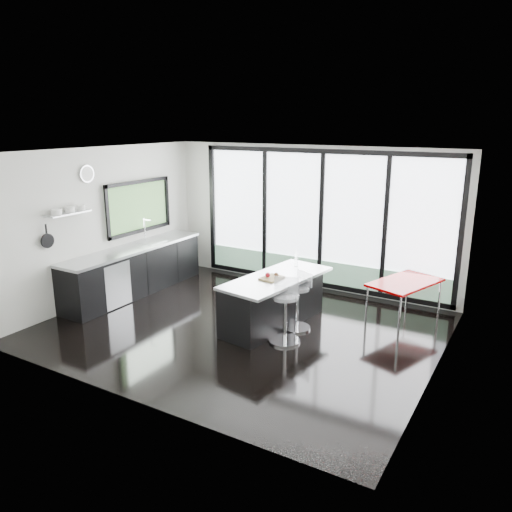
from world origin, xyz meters
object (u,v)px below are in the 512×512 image
Objects in this scene: bar_stool_near at (285,319)px; red_table at (404,301)px; island at (273,300)px; bar_stool_far at (297,308)px.

red_table is at bearing 32.61° from bar_stool_near.
island reaches higher than bar_stool_far.
bar_stool_far is at bearing 3.82° from island.
island is 2.97× the size of bar_stool_far.
red_table is (1.79, 1.27, -0.08)m from island.
island is at bearing 111.95° from bar_stool_near.
bar_stool_near is (0.48, -0.51, -0.04)m from island.
island is at bearing -144.70° from red_table.
bar_stool_near reaches higher than bar_stool_far.
island is 0.70m from bar_stool_near.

